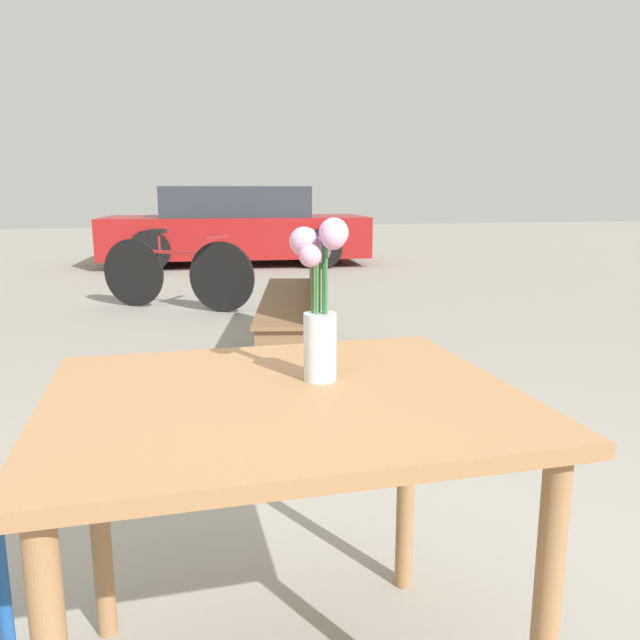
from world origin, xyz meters
name	(u,v)px	position (x,y,z in m)	size (l,w,h in m)	color
table_front	(284,439)	(0.00, 0.00, 0.63)	(0.97, 0.81, 0.74)	#9E7047
flower_vase	(320,302)	(0.09, 0.07, 0.91)	(0.12, 0.12, 0.35)	silver
bench_near	(301,294)	(0.59, 2.79, 0.47)	(0.72, 1.89, 0.85)	brown
bicycle	(177,273)	(-0.21, 5.01, 0.35)	(1.44, 0.89, 0.78)	black
parked_car	(236,227)	(0.74, 8.82, 0.58)	(4.17, 1.97, 1.21)	maroon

